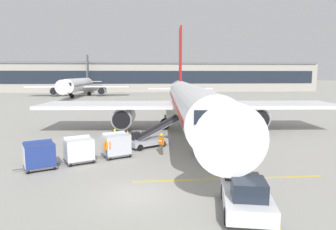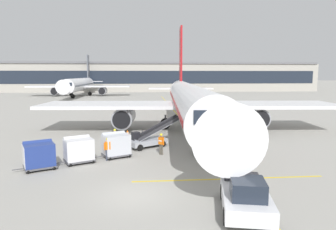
% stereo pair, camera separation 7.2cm
% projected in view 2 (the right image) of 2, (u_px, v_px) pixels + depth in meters
% --- Properties ---
extents(ground_plane, '(600.00, 600.00, 0.00)m').
position_uv_depth(ground_plane, '(134.00, 194.00, 16.11)').
color(ground_plane, '#9E9B93').
extents(parked_airplane, '(33.89, 43.32, 14.34)m').
position_uv_depth(parked_airplane, '(189.00, 101.00, 34.39)').
color(parked_airplane, white).
rests_on(parked_airplane, ground).
extents(belt_loader, '(5.29, 3.95, 2.62)m').
position_uv_depth(belt_loader, '(149.00, 138.00, 26.66)').
color(belt_loader, '#A3A8B2').
rests_on(belt_loader, ground).
extents(baggage_cart_lead, '(2.80, 2.31, 1.91)m').
position_uv_depth(baggage_cart_lead, '(116.00, 144.00, 23.37)').
color(baggage_cart_lead, '#515156').
rests_on(baggage_cart_lead, ground).
extents(baggage_cart_second, '(2.80, 2.31, 1.91)m').
position_uv_depth(baggage_cart_second, '(79.00, 149.00, 21.83)').
color(baggage_cart_second, '#515156').
rests_on(baggage_cart_second, ground).
extents(baggage_cart_third, '(2.80, 2.31, 1.91)m').
position_uv_depth(baggage_cart_third, '(39.00, 155.00, 20.33)').
color(baggage_cart_third, '#515156').
rests_on(baggage_cart_third, ground).
extents(pushback_tug, '(2.98, 4.74, 1.83)m').
position_uv_depth(pushback_tug, '(245.00, 196.00, 13.90)').
color(pushback_tug, silver).
rests_on(pushback_tug, ground).
extents(ground_crew_by_loader, '(0.51, 0.40, 1.74)m').
position_uv_depth(ground_crew_by_loader, '(115.00, 137.00, 25.98)').
color(ground_crew_by_loader, '#514C42').
rests_on(ground_crew_by_loader, ground).
extents(ground_crew_by_carts, '(0.55, 0.34, 1.74)m').
position_uv_depth(ground_crew_by_carts, '(108.00, 147.00, 22.35)').
color(ground_crew_by_carts, '#333847').
rests_on(ground_crew_by_carts, ground).
extents(ground_crew_marshaller, '(0.45, 0.43, 1.74)m').
position_uv_depth(ground_crew_marshaller, '(161.00, 143.00, 23.98)').
color(ground_crew_marshaller, '#514C42').
rests_on(ground_crew_marshaller, ground).
extents(safety_cone_engine_keepout, '(0.70, 0.70, 0.78)m').
position_uv_depth(safety_cone_engine_keepout, '(128.00, 133.00, 30.80)').
color(safety_cone_engine_keepout, black).
rests_on(safety_cone_engine_keepout, ground).
extents(apron_guidance_line_lead_in, '(0.20, 110.00, 0.01)m').
position_uv_depth(apron_guidance_line_lead_in, '(192.00, 131.00, 34.06)').
color(apron_guidance_line_lead_in, yellow).
rests_on(apron_guidance_line_lead_in, ground).
extents(apron_guidance_line_stop_bar, '(12.00, 0.20, 0.01)m').
position_uv_depth(apron_guidance_line_stop_bar, '(229.00, 179.00, 18.50)').
color(apron_guidance_line_stop_bar, yellow).
rests_on(apron_guidance_line_stop_bar, ground).
extents(terminal_building, '(138.45, 17.17, 11.03)m').
position_uv_depth(terminal_building, '(137.00, 77.00, 117.10)').
color(terminal_building, '#A8A399').
rests_on(terminal_building, ground).
extents(distant_airplane, '(29.95, 39.68, 13.16)m').
position_uv_depth(distant_airplane, '(80.00, 85.00, 89.81)').
color(distant_airplane, white).
rests_on(distant_airplane, ground).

